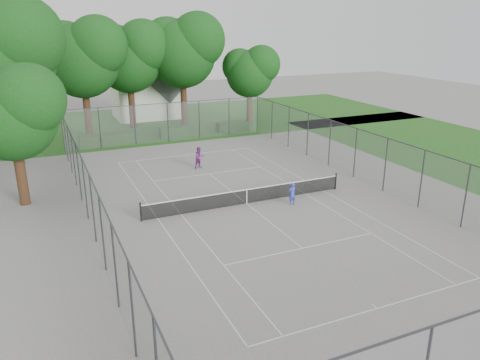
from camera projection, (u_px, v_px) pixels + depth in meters
name	position (u px, v px, depth m)	size (l,w,h in m)	color
ground	(247.00, 204.00, 28.14)	(120.00, 120.00, 0.00)	slate
grass_far	(146.00, 123.00, 50.62)	(60.00, 20.00, 0.00)	#1E4E16
court_markings	(247.00, 204.00, 28.14)	(11.03, 23.83, 0.01)	silver
tennis_net	(247.00, 196.00, 27.98)	(12.87, 0.10, 1.10)	black
perimeter_fence	(247.00, 175.00, 27.56)	(18.08, 34.08, 3.52)	#38383D
tree_far_left	(83.00, 55.00, 42.00)	(7.68, 7.01, 11.03)	#372014
tree_far_midleft	(129.00, 54.00, 45.93)	(7.45, 6.80, 10.71)	#372014
tree_far_midright	(183.00, 48.00, 47.38)	(7.96, 7.27, 11.44)	#372014
tree_far_right	(251.00, 70.00, 48.85)	(5.68, 5.19, 8.17)	#372014
tree_side_back	(3.00, 50.00, 33.59)	(8.55, 7.81, 12.30)	#372014
tree_side_front	(12.00, 109.00, 26.25)	(5.80, 5.29, 8.33)	#372014
hedge_left	(104.00, 140.00, 41.11)	(4.21, 1.26, 1.05)	#1B3F14
hedge_mid	(176.00, 132.00, 44.17)	(3.19, 0.91, 1.00)	#1B3F14
hedge_right	(232.00, 126.00, 46.64)	(3.18, 1.17, 0.95)	#1B3F14
house	(147.00, 85.00, 52.53)	(7.30, 5.66, 9.09)	white
girl_player	(292.00, 194.00, 27.82)	(0.50, 0.33, 1.37)	blue
woman_player	(199.00, 158.00, 34.78)	(0.78, 0.61, 1.60)	#7E2B81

